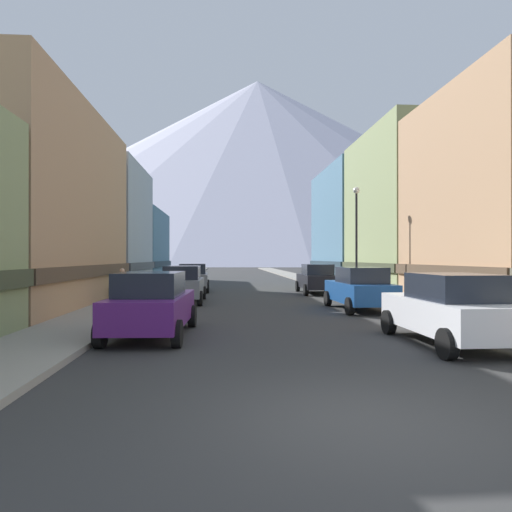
{
  "coord_description": "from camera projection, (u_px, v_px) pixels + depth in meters",
  "views": [
    {
      "loc": [
        -1.83,
        -5.87,
        2.18
      ],
      "look_at": [
        0.72,
        30.03,
        2.3
      ],
      "focal_mm": 32.01,
      "sensor_mm": 36.0,
      "label": 1
    }
  ],
  "objects": [
    {
      "name": "parking_meter_near",
      "position": [
        509.0,
        301.0,
        12.14
      ],
      "size": [
        0.14,
        0.1,
        1.33
      ],
      "color": "#595960",
      "rests_on": "sidewalk_right"
    },
    {
      "name": "potted_plant_1",
      "position": [
        473.0,
        299.0,
        16.19
      ],
      "size": [
        0.73,
        0.73,
        0.97
      ],
      "color": "#4C4C51",
      "rests_on": "sidewalk_right"
    },
    {
      "name": "potted_plant_0",
      "position": [
        120.0,
        288.0,
        22.71
      ],
      "size": [
        0.63,
        0.63,
        0.94
      ],
      "color": "brown",
      "rests_on": "sidewalk_left"
    },
    {
      "name": "ground_plane",
      "position": [
        363.0,
        423.0,
        5.98
      ],
      "size": [
        400.0,
        400.0,
        0.0
      ],
      "primitive_type": "plane",
      "color": "#333333"
    },
    {
      "name": "sidewalk_left",
      "position": [
        174.0,
        281.0,
        40.45
      ],
      "size": [
        2.5,
        100.0,
        0.15
      ],
      "primitive_type": "cube",
      "color": "gray",
      "rests_on": "ground"
    },
    {
      "name": "storefront_right_2",
      "position": [
        424.0,
        214.0,
        30.23
      ],
      "size": [
        8.16,
        10.75,
        10.46
      ],
      "color": "#8C9966",
      "rests_on": "ground"
    },
    {
      "name": "car_left_0",
      "position": [
        152.0,
        304.0,
        12.54
      ],
      "size": [
        2.22,
        4.47,
        1.78
      ],
      "color": "#591E72",
      "rests_on": "ground"
    },
    {
      "name": "car_left_2",
      "position": [
        193.0,
        277.0,
        29.25
      ],
      "size": [
        2.18,
        4.45,
        1.78
      ],
      "color": "slate",
      "rests_on": "ground"
    },
    {
      "name": "sidewalk_right",
      "position": [
        313.0,
        281.0,
        41.33
      ],
      "size": [
        2.5,
        100.0,
        0.15
      ],
      "primitive_type": "cube",
      "color": "gray",
      "rests_on": "ground"
    },
    {
      "name": "car_left_1",
      "position": [
        183.0,
        284.0,
        22.01
      ],
      "size": [
        2.08,
        4.41,
        1.78
      ],
      "color": "slate",
      "rests_on": "ground"
    },
    {
      "name": "potted_plant_2",
      "position": [
        412.0,
        289.0,
        21.35
      ],
      "size": [
        0.67,
        0.67,
        0.97
      ],
      "color": "gray",
      "rests_on": "sidewalk_right"
    },
    {
      "name": "storefront_left_1",
      "position": [
        2.0,
        210.0,
        19.72
      ],
      "size": [
        8.08,
        13.16,
        8.75
      ],
      "color": "tan",
      "rests_on": "ground"
    },
    {
      "name": "streetlamp_right",
      "position": [
        356.0,
        224.0,
        24.68
      ],
      "size": [
        0.36,
        0.36,
        5.86
      ],
      "color": "black",
      "rests_on": "sidewalk_right"
    },
    {
      "name": "storefront_left_2",
      "position": [
        77.0,
        230.0,
        31.45
      ],
      "size": [
        9.24,
        9.34,
        8.52
      ],
      "color": "#99A5B2",
      "rests_on": "ground"
    },
    {
      "name": "pedestrian_0",
      "position": [
        122.0,
        288.0,
        19.87
      ],
      "size": [
        0.36,
        0.36,
        1.56
      ],
      "color": "#333338",
      "rests_on": "sidewalk_left"
    },
    {
      "name": "car_right_0",
      "position": [
        450.0,
        309.0,
        11.34
      ],
      "size": [
        2.12,
        4.43,
        1.78
      ],
      "color": "silver",
      "rests_on": "ground"
    },
    {
      "name": "car_right_2",
      "position": [
        317.0,
        279.0,
        27.58
      ],
      "size": [
        2.13,
        4.43,
        1.78
      ],
      "color": "black",
      "rests_on": "ground"
    },
    {
      "name": "car_right_1",
      "position": [
        360.0,
        288.0,
        18.87
      ],
      "size": [
        2.16,
        4.44,
        1.78
      ],
      "color": "#19478C",
      "rests_on": "ground"
    },
    {
      "name": "storefront_left_3",
      "position": [
        128.0,
        247.0,
        42.02
      ],
      "size": [
        6.5,
        11.05,
        6.49
      ],
      "color": "slate",
      "rests_on": "ground"
    },
    {
      "name": "storefront_right_3",
      "position": [
        363.0,
        227.0,
        42.48
      ],
      "size": [
        7.66,
        12.71,
        10.4
      ],
      "color": "slate",
      "rests_on": "ground"
    },
    {
      "name": "mountain_backdrop",
      "position": [
        257.0,
        171.0,
        266.77
      ],
      "size": [
        330.5,
        330.5,
        105.65
      ],
      "primitive_type": "cone",
      "color": "silver",
      "rests_on": "ground"
    }
  ]
}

